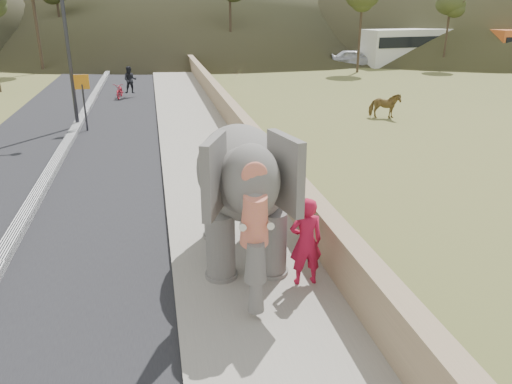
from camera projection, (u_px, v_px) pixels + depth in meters
ground at (241, 256)px, 10.80m from camera, size 160.00×160.00×0.00m
road at (67, 147)px, 19.02m from camera, size 7.00×120.00×0.03m
median at (66, 145)px, 18.98m from camera, size 0.35×120.00×0.22m
walkway at (198, 139)px, 19.94m from camera, size 3.00×120.00×0.15m
parapet at (238, 126)px, 20.09m from camera, size 0.30×120.00×1.10m
lamppost at (71, 11)px, 20.57m from camera, size 1.76×0.36×8.00m
signboard at (83, 93)px, 20.92m from camera, size 0.60×0.08×2.40m
cow at (385, 106)px, 23.72m from camera, size 1.56×1.07×1.21m
distant_car at (355, 58)px, 44.02m from camera, size 4.51×2.67×1.44m
bus_white at (420, 47)px, 44.93m from camera, size 11.27×4.36×3.10m
elephant_and_man at (243, 191)px, 10.09m from camera, size 2.42×4.14×2.89m
motorcyclist at (125, 86)px, 28.91m from camera, size 1.41×1.68×1.81m
trees at (197, 21)px, 34.26m from camera, size 47.44×43.73×9.65m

